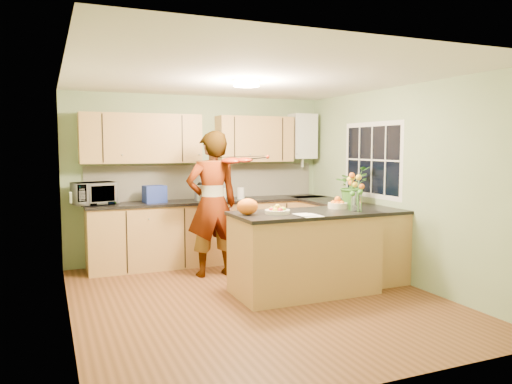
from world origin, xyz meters
name	(u,v)px	position (x,y,z in m)	size (l,w,h in m)	color
floor	(256,299)	(0.00, 0.00, 0.00)	(4.50, 4.50, 0.00)	#512F17
ceiling	(256,77)	(0.00, 0.00, 2.50)	(4.00, 4.50, 0.02)	silver
wall_back	(199,178)	(0.00, 2.25, 1.25)	(4.00, 0.02, 2.50)	gray
wall_front	(380,216)	(0.00, -2.25, 1.25)	(4.00, 0.02, 2.50)	gray
wall_left	(66,197)	(-2.00, 0.00, 1.25)	(0.02, 4.50, 2.50)	gray
wall_right	(400,185)	(2.00, 0.00, 1.25)	(0.02, 4.50, 2.50)	gray
back_counter	(212,231)	(0.10, 1.95, 0.47)	(3.64, 0.62, 0.94)	#B48548
right_counter	(343,235)	(1.70, 0.85, 0.47)	(0.62, 2.24, 0.94)	#B48548
splashback	(206,181)	(0.10, 2.23, 1.20)	(3.60, 0.02, 0.52)	silver
upper_cabinets	(191,139)	(-0.18, 2.08, 1.85)	(3.20, 0.34, 0.70)	#B48548
boiler	(303,137)	(1.70, 2.09, 1.90)	(0.40, 0.30, 0.86)	silver
window_right	(372,160)	(1.99, 0.60, 1.55)	(0.01, 1.30, 1.05)	silver
light_switch	(71,198)	(-1.99, -0.60, 1.30)	(0.02, 0.09, 0.09)	silver
ceiling_lamp	(246,84)	(0.00, 0.30, 2.46)	(0.30, 0.30, 0.07)	#FFEABF
peninsula_island	(304,252)	(0.61, 0.00, 0.49)	(1.69, 0.87, 0.97)	#B48548
fruit_dish	(277,210)	(0.26, 0.00, 1.01)	(0.29, 0.29, 0.10)	beige
orange_bowl	(338,204)	(1.16, 0.15, 1.03)	(0.24, 0.24, 0.14)	beige
flower_vase	(357,183)	(1.21, -0.18, 1.31)	(0.28, 0.28, 0.52)	silver
orange_bag	(248,207)	(-0.09, 0.05, 1.06)	(0.25, 0.21, 0.19)	orange
papers	(309,215)	(0.51, -0.30, 0.97)	(0.22, 0.30, 0.01)	white
violinist	(212,204)	(-0.14, 1.18, 0.97)	(0.71, 0.46, 1.94)	tan
violin	(232,161)	(0.06, 0.96, 1.55)	(0.65, 0.26, 0.13)	#511305
microwave	(94,194)	(-1.57, 1.99, 1.09)	(0.56, 0.38, 0.31)	silver
blue_box	(155,194)	(-0.76, 1.94, 1.06)	(0.30, 0.22, 0.24)	navy
kettle	(200,192)	(-0.09, 1.94, 1.07)	(0.17, 0.17, 0.31)	silver
jar_cream	(223,194)	(0.29, 2.00, 1.02)	(0.11, 0.11, 0.16)	beige
jar_white	(241,193)	(0.54, 1.88, 1.03)	(0.11, 0.11, 0.18)	silver
potted_plant	(352,185)	(1.70, 0.64, 1.20)	(0.48, 0.41, 0.53)	#3C7928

